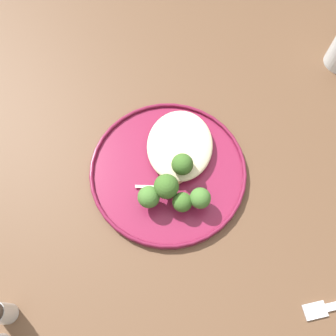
{
  "coord_description": "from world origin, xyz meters",
  "views": [
    {
      "loc": [
        -0.32,
        -0.03,
        1.35
      ],
      "look_at": [
        -0.06,
        -0.01,
        0.76
      ],
      "focal_mm": 37.7,
      "sensor_mm": 36.0,
      "label": 1
    }
  ],
  "objects": [
    {
      "name": "onion_sliver_long_sliver",
      "position": [
        -0.05,
        -0.0,
        0.75
      ],
      "size": [
        0.03,
        0.03,
        0.0
      ],
      "primitive_type": "cube",
      "rotation": [
        0.0,
        0.0,
        4.0
      ],
      "color": "silver",
      "rests_on": "dinner_plate"
    },
    {
      "name": "dinner_plate",
      "position": [
        -0.06,
        -0.01,
        0.75
      ],
      "size": [
        0.29,
        0.29,
        0.02
      ],
      "color": "maroon",
      "rests_on": "wooden_dining_table"
    },
    {
      "name": "broccoli_floret_split_head",
      "position": [
        -0.06,
        -0.03,
        0.79
      ],
      "size": [
        0.04,
        0.04,
        0.06
      ],
      "color": "#7A994C",
      "rests_on": "dinner_plate"
    },
    {
      "name": "broccoli_floret_left_leaning",
      "position": [
        -0.12,
        0.02,
        0.78
      ],
      "size": [
        0.04,
        0.04,
        0.05
      ],
      "color": "#7A994C",
      "rests_on": "dinner_plate"
    },
    {
      "name": "broccoli_floret_beside_noodles",
      "position": [
        -0.11,
        -0.01,
        0.79
      ],
      "size": [
        0.04,
        0.04,
        0.07
      ],
      "color": "#7A994C",
      "rests_on": "dinner_plate"
    },
    {
      "name": "seared_scallop_large_seared",
      "position": [
        -0.02,
        -0.01,
        0.76
      ],
      "size": [
        0.03,
        0.03,
        0.01
      ],
      "color": "beige",
      "rests_on": "dinner_plate"
    },
    {
      "name": "seared_scallop_center_golden",
      "position": [
        0.01,
        -0.01,
        0.76
      ],
      "size": [
        0.03,
        0.03,
        0.01
      ],
      "color": "#DBB77A",
      "rests_on": "dinner_plate"
    },
    {
      "name": "wooden_dining_table",
      "position": [
        0.0,
        0.0,
        0.66
      ],
      "size": [
        1.4,
        1.0,
        0.74
      ],
      "color": "brown",
      "rests_on": "ground"
    },
    {
      "name": "seared_scallop_rear_pale",
      "position": [
        -0.07,
        -0.02,
        0.76
      ],
      "size": [
        0.03,
        0.03,
        0.01
      ],
      "color": "#E5C689",
      "rests_on": "dinner_plate"
    },
    {
      "name": "broccoli_floret_front_edge",
      "position": [
        -0.13,
        -0.04,
        0.78
      ],
      "size": [
        0.03,
        0.03,
        0.05
      ],
      "color": "#7A994C",
      "rests_on": "dinner_plate"
    },
    {
      "name": "seared_scallop_left_edge",
      "position": [
        -0.01,
        -0.03,
        0.76
      ],
      "size": [
        0.03,
        0.03,
        0.02
      ],
      "color": "beige",
      "rests_on": "dinner_plate"
    },
    {
      "name": "broccoli_floret_center_pile",
      "position": [
        -0.12,
        -0.07,
        0.78
      ],
      "size": [
        0.04,
        0.04,
        0.05
      ],
      "color": "#7A994C",
      "rests_on": "dinner_plate"
    },
    {
      "name": "noodle_bed",
      "position": [
        -0.01,
        -0.03,
        0.77
      ],
      "size": [
        0.15,
        0.12,
        0.03
      ],
      "color": "beige",
      "rests_on": "dinner_plate"
    },
    {
      "name": "pepper_shaker",
      "position": [
        -0.32,
        0.22,
        0.77
      ],
      "size": [
        0.03,
        0.03,
        0.07
      ],
      "color": "white",
      "rests_on": "wooden_dining_table"
    },
    {
      "name": "ground",
      "position": [
        0.0,
        0.0,
        0.0
      ],
      "size": [
        6.0,
        6.0,
        0.0
      ],
      "primitive_type": "plane",
      "color": "#47423D"
    },
    {
      "name": "onion_sliver_curled_piece",
      "position": [
        -0.09,
        0.03,
        0.75
      ],
      "size": [
        0.01,
        0.04,
        0.0
      ],
      "primitive_type": "cube",
      "rotation": [
        0.0,
        0.0,
        1.63
      ],
      "color": "silver",
      "rests_on": "dinner_plate"
    }
  ]
}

